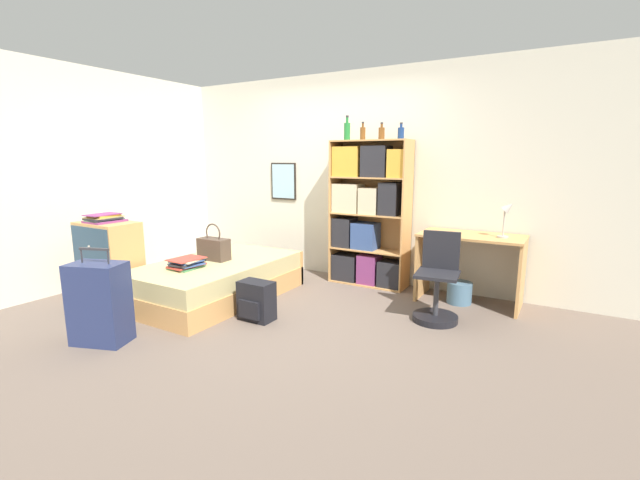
{
  "coord_description": "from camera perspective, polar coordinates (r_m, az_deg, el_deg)",
  "views": [
    {
      "loc": [
        2.61,
        -3.38,
        1.55
      ],
      "look_at": [
        0.52,
        0.19,
        0.75
      ],
      "focal_mm": 24.0,
      "sensor_mm": 36.0,
      "label": 1
    }
  ],
  "objects": [
    {
      "name": "ground_plane",
      "position": [
        4.54,
        -6.92,
        -9.09
      ],
      "size": [
        14.0,
        14.0,
        0.0
      ],
      "primitive_type": "plane",
      "color": "#66564C"
    },
    {
      "name": "wall_back",
      "position": [
        5.62,
        2.7,
        8.37
      ],
      "size": [
        10.0,
        0.09,
        2.6
      ],
      "color": "beige",
      "rests_on": "ground_plane"
    },
    {
      "name": "bookcase",
      "position": [
        5.24,
        6.23,
        3.43
      ],
      "size": [
        0.96,
        0.34,
        1.75
      ],
      "color": "tan",
      "rests_on": "ground_plane"
    },
    {
      "name": "bottle_brown",
      "position": [
        5.25,
        5.72,
        13.99
      ],
      "size": [
        0.06,
        0.06,
        0.21
      ],
      "color": "brown",
      "rests_on": "bookcase"
    },
    {
      "name": "bed",
      "position": [
        4.94,
        -13.47,
        -5.15
      ],
      "size": [
        1.1,
        1.87,
        0.42
      ],
      "color": "tan",
      "rests_on": "ground_plane"
    },
    {
      "name": "desk",
      "position": [
        4.82,
        19.41,
        -2.12
      ],
      "size": [
        1.06,
        0.57,
        0.75
      ],
      "color": "tan",
      "rests_on": "ground_plane"
    },
    {
      "name": "magazine_pile_on_dresser",
      "position": [
        5.13,
        -26.84,
        2.58
      ],
      "size": [
        0.3,
        0.36,
        0.09
      ],
      "color": "#7A336B",
      "rests_on": "dresser"
    },
    {
      "name": "suitcase",
      "position": [
        4.07,
        -27.33,
        -7.5
      ],
      "size": [
        0.51,
        0.41,
        0.82
      ],
      "color": "navy",
      "rests_on": "ground_plane"
    },
    {
      "name": "wall_left",
      "position": [
        6.06,
        -25.85,
        7.49
      ],
      "size": [
        0.06,
        10.0,
        2.6
      ],
      "color": "beige",
      "rests_on": "ground_plane"
    },
    {
      "name": "bottle_blue",
      "position": [
        5.1,
        10.74,
        13.85
      ],
      "size": [
        0.07,
        0.07,
        0.19
      ],
      "color": "navy",
      "rests_on": "bookcase"
    },
    {
      "name": "dresser",
      "position": [
        5.19,
        -26.22,
        -2.6
      ],
      "size": [
        0.66,
        0.43,
        0.87
      ],
      "color": "tan",
      "rests_on": "ground_plane"
    },
    {
      "name": "bottle_green",
      "position": [
        5.33,
        3.63,
        14.31
      ],
      "size": [
        0.08,
        0.08,
        0.29
      ],
      "color": "#1E6B2D",
      "rests_on": "bookcase"
    },
    {
      "name": "desk_lamp",
      "position": [
        4.68,
        23.71,
        3.31
      ],
      "size": [
        0.16,
        0.11,
        0.38
      ],
      "color": "#ADA89E",
      "rests_on": "desk"
    },
    {
      "name": "handbag",
      "position": [
        4.94,
        -13.98,
        -1.09
      ],
      "size": [
        0.36,
        0.17,
        0.41
      ],
      "color": "#47382D",
      "rests_on": "bed"
    },
    {
      "name": "desk_chair",
      "position": [
        4.29,
        15.34,
        -6.66
      ],
      "size": [
        0.43,
        0.43,
        0.85
      ],
      "color": "black",
      "rests_on": "ground_plane"
    },
    {
      "name": "backpack",
      "position": [
        4.21,
        -8.5,
        -8.05
      ],
      "size": [
        0.34,
        0.23,
        0.38
      ],
      "color": "black",
      "rests_on": "ground_plane"
    },
    {
      "name": "waste_bin",
      "position": [
        4.88,
        18.08,
        -6.68
      ],
      "size": [
        0.26,
        0.26,
        0.23
      ],
      "color": "slate",
      "rests_on": "ground_plane"
    },
    {
      "name": "bottle_clear",
      "position": [
        5.18,
        8.21,
        13.92
      ],
      "size": [
        0.07,
        0.07,
        0.2
      ],
      "color": "brown",
      "rests_on": "bookcase"
    },
    {
      "name": "book_stack_on_bed",
      "position": [
        4.66,
        -17.32,
        -2.97
      ],
      "size": [
        0.33,
        0.37,
        0.11
      ],
      "color": "#427A4C",
      "rests_on": "bed"
    }
  ]
}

